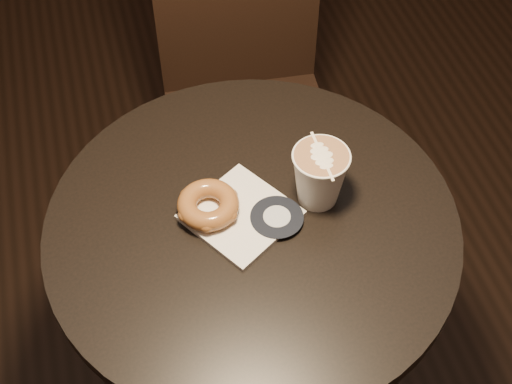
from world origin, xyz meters
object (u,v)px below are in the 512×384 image
latte_cup (319,177)px  cafe_table (253,283)px  doughnut (208,205)px  chair (244,74)px  pastry_bag (241,215)px

latte_cup → cafe_table: bearing=-171.2°
doughnut → latte_cup: (0.19, -0.01, 0.03)m
cafe_table → chair: 0.59m
pastry_bag → latte_cup: latte_cup is taller
doughnut → cafe_table: bearing=-26.0°
cafe_table → latte_cup: latte_cup is taller
pastry_bag → latte_cup: (0.14, 0.01, 0.05)m
doughnut → pastry_bag: bearing=-21.0°
cafe_table → doughnut: (-0.07, 0.03, 0.22)m
cafe_table → pastry_bag: size_ratio=4.75×
chair → doughnut: 0.62m
cafe_table → pastry_bag: 0.20m
pastry_bag → doughnut: bearing=126.9°
chair → cafe_table: bearing=-98.4°
cafe_table → doughnut: 0.24m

